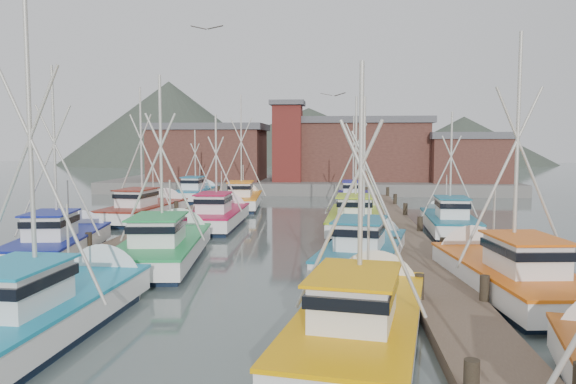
# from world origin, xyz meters

# --- Properties ---
(ground) EXTENTS (260.00, 260.00, 0.00)m
(ground) POSITION_xyz_m (0.00, 0.00, 0.00)
(ground) COLOR #4B5A57
(ground) RESTS_ON ground
(dock_left) EXTENTS (2.30, 46.00, 1.50)m
(dock_left) POSITION_xyz_m (-7.00, 4.04, 0.21)
(dock_left) COLOR brown
(dock_left) RESTS_ON ground
(dock_right) EXTENTS (2.30, 46.00, 1.50)m
(dock_right) POSITION_xyz_m (7.00, 4.04, 0.21)
(dock_right) COLOR brown
(dock_right) RESTS_ON ground
(quay) EXTENTS (44.00, 16.00, 1.20)m
(quay) POSITION_xyz_m (0.00, 37.00, 0.60)
(quay) COLOR slate
(quay) RESTS_ON ground
(shed_left) EXTENTS (12.72, 8.48, 6.20)m
(shed_left) POSITION_xyz_m (-11.00, 35.00, 4.34)
(shed_left) COLOR brown
(shed_left) RESTS_ON quay
(shed_center) EXTENTS (14.84, 9.54, 6.90)m
(shed_center) POSITION_xyz_m (6.00, 37.00, 4.69)
(shed_center) COLOR brown
(shed_center) RESTS_ON quay
(shed_right) EXTENTS (8.48, 6.36, 5.20)m
(shed_right) POSITION_xyz_m (17.00, 34.00, 3.84)
(shed_right) COLOR brown
(shed_right) RESTS_ON quay
(lookout_tower) EXTENTS (3.60, 3.60, 8.50)m
(lookout_tower) POSITION_xyz_m (-2.00, 33.00, 5.55)
(lookout_tower) COLOR maroon
(lookout_tower) RESTS_ON quay
(distant_hills) EXTENTS (175.00, 140.00, 42.00)m
(distant_hills) POSITION_xyz_m (-12.76, 122.59, 0.00)
(distant_hills) COLOR #424B3E
(distant_hills) RESTS_ON ground
(boat_0) EXTENTS (3.98, 9.38, 9.95)m
(boat_0) POSITION_xyz_m (-4.56, -11.83, 0.68)
(boat_0) COLOR black
(boat_0) RESTS_ON ground
(boat_1) EXTENTS (4.37, 9.62, 8.08)m
(boat_1) POSITION_xyz_m (4.12, -12.01, 0.68)
(boat_1) COLOR black
(boat_1) RESTS_ON ground
(boat_4) EXTENTS (4.12, 10.09, 9.08)m
(boat_4) POSITION_xyz_m (-4.26, -2.26, 0.68)
(boat_4) COLOR black
(boat_4) RESTS_ON ground
(boat_5) EXTENTS (4.39, 9.40, 7.95)m
(boat_5) POSITION_xyz_m (4.62, -2.63, 0.68)
(boat_5) COLOR black
(boat_5) RESTS_ON ground
(boat_6) EXTENTS (3.96, 9.03, 9.46)m
(boat_6) POSITION_xyz_m (-9.40, -1.70, 0.69)
(boat_6) COLOR black
(boat_6) RESTS_ON ground
(boat_7) EXTENTS (4.03, 9.62, 9.80)m
(boat_7) POSITION_xyz_m (9.32, -6.40, 0.69)
(boat_7) COLOR black
(boat_7) RESTS_ON ground
(boat_8) EXTENTS (3.23, 9.19, 7.83)m
(boat_8) POSITION_xyz_m (-4.13, 8.29, 0.68)
(boat_8) COLOR black
(boat_8) RESTS_ON ground
(boat_9) EXTENTS (3.67, 10.03, 8.94)m
(boat_9) POSITION_xyz_m (4.50, 7.66, 0.68)
(boat_9) COLOR black
(boat_9) RESTS_ON ground
(boat_10) EXTENTS (4.05, 9.77, 9.87)m
(boat_10) POSITION_xyz_m (-9.79, 11.08, 0.69)
(boat_10) COLOR black
(boat_10) RESTS_ON ground
(boat_11) EXTENTS (3.16, 8.25, 7.72)m
(boat_11) POSITION_xyz_m (9.88, 6.86, 0.68)
(boat_11) COLOR black
(boat_11) RESTS_ON ground
(boat_12) EXTENTS (3.93, 9.24, 9.91)m
(boat_12) POSITION_xyz_m (-4.41, 18.59, 0.68)
(boat_12) COLOR black
(boat_12) RESTS_ON ground
(boat_13) EXTENTS (3.24, 8.24, 8.09)m
(boat_13) POSITION_xyz_m (4.64, 20.02, 0.68)
(boat_13) COLOR black
(boat_13) RESTS_ON ground
(boat_14) EXTENTS (3.00, 8.34, 7.14)m
(boat_14) POSITION_xyz_m (-9.64, 24.41, 0.68)
(boat_14) COLOR black
(boat_14) RESTS_ON ground
(gull_near) EXTENTS (1.55, 0.62, 0.24)m
(gull_near) POSITION_xyz_m (-2.76, -0.19, 10.67)
(gull_near) COLOR gray
(gull_near) RESTS_ON ground
(gull_far) EXTENTS (1.51, 0.66, 0.24)m
(gull_far) POSITION_xyz_m (3.08, 6.83, 8.12)
(gull_far) COLOR gray
(gull_far) RESTS_ON ground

